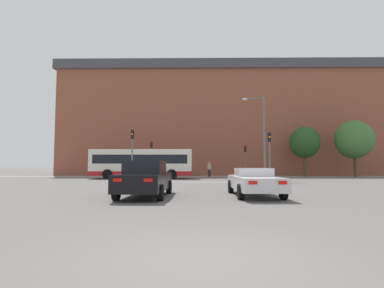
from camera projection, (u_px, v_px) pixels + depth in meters
The scene contains 15 objects.
ground_plane at pixel (207, 259), 4.38m from camera, with size 400.00×400.00×0.00m, color #605E5B.
stop_line_strip at pixel (198, 182), 24.67m from camera, with size 9.47×0.30×0.01m, color silver.
far_pavement at pixel (197, 176), 37.26m from camera, with size 70.52×2.50×0.01m, color gray.
brick_civic_building at pixel (221, 124), 49.13m from camera, with size 48.35×16.18×17.96m.
car_saloon_left at pixel (146, 179), 13.16m from camera, with size 2.05×4.82×1.59m.
car_roadster_right at pixel (254, 182), 13.53m from camera, with size 2.00×4.89×1.25m.
bus_crossing_lead at pixel (142, 163), 31.22m from camera, with size 10.43×2.70×3.02m.
traffic_light_near_right at pixel (270, 148), 25.84m from camera, with size 0.26×0.31×4.23m.
traffic_light_far_right at pixel (245, 156), 37.08m from camera, with size 0.26×0.31×3.83m.
traffic_light_far_left at pixel (151, 153), 37.14m from camera, with size 0.26×0.31×4.33m.
traffic_light_near_left at pixel (132, 147), 26.04m from camera, with size 0.26×0.31×4.50m.
street_lamp_junction at pixel (261, 129), 26.89m from camera, with size 2.03×0.36×7.61m.
pedestrian_waiting at pixel (209, 168), 36.70m from camera, with size 0.45×0.33×1.84m.
tree_by_building at pixel (354, 140), 36.67m from camera, with size 4.47×4.47×6.90m.
tree_kerbside at pixel (304, 143), 37.79m from camera, with size 3.76×3.76×6.26m.
Camera 1 is at (-0.17, -4.49, 1.38)m, focal length 28.00 mm.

